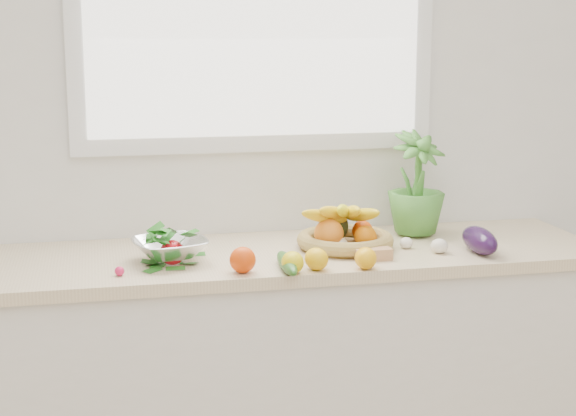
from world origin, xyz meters
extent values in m
cube|color=white|center=(0.00, 2.25, 1.35)|extent=(4.50, 0.02, 2.70)
cube|color=silver|center=(0.00, 1.95, 0.43)|extent=(2.20, 0.58, 0.86)
cube|color=beige|center=(0.00, 1.95, 0.88)|extent=(2.24, 0.62, 0.04)
sphere|color=#E24007|center=(-0.14, 1.71, 0.94)|extent=(0.10, 0.10, 0.08)
ellipsoid|color=#FBAC0D|center=(0.24, 1.67, 0.93)|extent=(0.08, 0.10, 0.07)
ellipsoid|color=yellow|center=(0.01, 1.67, 0.93)|extent=(0.07, 0.09, 0.07)
ellipsoid|color=#ECAE0C|center=(0.09, 1.69, 0.93)|extent=(0.09, 0.10, 0.07)
sphere|color=#B30E16|center=(-0.34, 1.85, 0.94)|extent=(0.08, 0.08, 0.08)
cube|color=tan|center=(0.30, 1.77, 0.92)|extent=(0.12, 0.05, 0.04)
ellipsoid|color=white|center=(0.22, 1.89, 0.92)|extent=(0.07, 0.07, 0.05)
ellipsoid|color=white|center=(0.45, 1.89, 0.92)|extent=(0.06, 0.06, 0.04)
ellipsoid|color=silver|center=(0.54, 1.81, 0.92)|extent=(0.07, 0.07, 0.05)
ellipsoid|color=#230D32|center=(0.67, 1.78, 0.94)|extent=(0.08, 0.22, 0.09)
ellipsoid|color=#215017|center=(0.00, 1.70, 0.92)|extent=(0.06, 0.26, 0.05)
sphere|color=#E01C54|center=(-0.51, 1.75, 0.91)|extent=(0.03, 0.03, 0.03)
imported|color=#489034|center=(0.55, 2.07, 1.09)|extent=(0.27, 0.27, 0.37)
cylinder|color=#B67D50|center=(0.25, 1.94, 0.91)|extent=(0.37, 0.37, 0.01)
torus|color=tan|center=(0.25, 1.94, 0.93)|extent=(0.43, 0.43, 0.05)
sphere|color=orange|center=(0.19, 1.91, 0.96)|extent=(0.13, 0.13, 0.10)
sphere|color=orange|center=(0.31, 1.88, 0.95)|extent=(0.10, 0.10, 0.08)
sphere|color=#D74406|center=(0.33, 1.98, 0.95)|extent=(0.09, 0.09, 0.07)
ellipsoid|color=black|center=(0.24, 2.01, 0.96)|extent=(0.11, 0.11, 0.10)
ellipsoid|color=yellow|center=(0.18, 1.93, 1.02)|extent=(0.21, 0.14, 0.09)
ellipsoid|color=yellow|center=(0.21, 1.93, 1.03)|extent=(0.17, 0.19, 0.09)
ellipsoid|color=#FDF914|center=(0.24, 1.93, 1.03)|extent=(0.12, 0.22, 0.09)
ellipsoid|color=yellow|center=(0.27, 1.93, 1.03)|extent=(0.06, 0.22, 0.09)
ellipsoid|color=gold|center=(0.31, 1.93, 1.02)|extent=(0.09, 0.22, 0.09)
cylinder|color=white|center=(-0.35, 1.88, 0.91)|extent=(0.11, 0.11, 0.02)
imported|color=silver|center=(-0.35, 1.88, 0.95)|extent=(0.28, 0.28, 0.06)
ellipsoid|color=#206519|center=(-0.35, 1.88, 0.99)|extent=(0.21, 0.21, 0.07)
camera|label=1|loc=(-0.57, -0.86, 1.63)|focal=55.00mm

